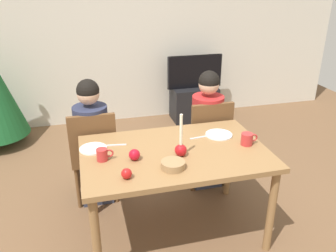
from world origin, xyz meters
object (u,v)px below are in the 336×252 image
at_px(mug_right, 247,139).
at_px(bowl_walnuts, 173,165).
at_px(chair_left, 94,151).
at_px(person_left_child, 93,144).
at_px(person_right_child, 207,131).
at_px(candle_centerpiece, 181,147).
at_px(apple_near_candle, 134,155).
at_px(chair_right, 208,138).
at_px(plate_left, 93,149).
at_px(apple_by_left_plate, 127,174).
at_px(mug_left, 103,155).
at_px(tv, 195,72).
at_px(dining_table, 175,161).
at_px(tv_stand, 194,103).
at_px(plate_right, 219,135).

distance_m(mug_right, bowl_walnuts, 0.68).
bearing_deg(chair_left, person_left_child, 90.00).
xyz_separation_m(person_left_child, person_right_child, (1.09, 0.00, 0.00)).
bearing_deg(mug_right, candle_centerpiece, -175.52).
bearing_deg(apple_near_candle, chair_right, 39.17).
distance_m(chair_left, plate_left, 0.49).
relative_size(person_left_child, apple_by_left_plate, 16.45).
distance_m(chair_left, mug_left, 0.68).
xyz_separation_m(candle_centerpiece, mug_left, (-0.56, 0.08, -0.02)).
bearing_deg(tv, mug_right, -98.78).
height_order(mug_left, mug_right, mug_right).
bearing_deg(tv, bowl_walnuts, -111.77).
relative_size(tv, apple_by_left_plate, 11.09).
distance_m(dining_table, tv_stand, 2.52).
relative_size(tv_stand, mug_right, 4.70).
height_order(chair_right, person_right_child, person_right_child).
relative_size(chair_right, plate_right, 4.08).
height_order(tv, bowl_walnuts, tv).
bearing_deg(dining_table, person_right_child, 51.85).
distance_m(mug_right, apple_by_left_plate, 1.01).
bearing_deg(plate_left, apple_by_left_plate, -68.18).
relative_size(plate_left, plate_right, 0.93).
relative_size(tv_stand, bowl_walnuts, 3.83).
xyz_separation_m(chair_left, tv, (1.52, 1.69, 0.20)).
relative_size(chair_left, plate_left, 4.37).
bearing_deg(person_right_child, tv, 75.38).
height_order(chair_left, person_right_child, person_right_child).
bearing_deg(bowl_walnuts, chair_right, 55.55).
height_order(person_left_child, mug_right, person_left_child).
xyz_separation_m(mug_left, bowl_walnuts, (0.46, -0.23, -0.02)).
distance_m(dining_table, apple_near_candle, 0.34).
relative_size(mug_right, bowl_walnuts, 0.81).
height_order(chair_left, chair_right, same).
relative_size(candle_centerpiece, mug_right, 2.40).
bearing_deg(dining_table, chair_left, 133.85).
bearing_deg(tv_stand, apple_near_candle, -117.94).
height_order(person_right_child, apple_by_left_plate, person_right_child).
relative_size(tv_stand, plate_right, 2.90).
bearing_deg(chair_right, person_right_child, 90.00).
relative_size(chair_left, bowl_walnuts, 5.38).
bearing_deg(candle_centerpiece, tv, 69.03).
relative_size(person_right_child, apple_near_candle, 14.25).
relative_size(person_left_child, candle_centerpiece, 3.59).
bearing_deg(candle_centerpiece, plate_right, 32.21).
height_order(plate_right, apple_by_left_plate, apple_by_left_plate).
relative_size(tv, plate_left, 3.84).
height_order(dining_table, person_left_child, person_left_child).
relative_size(person_right_child, tv, 1.48).
height_order(person_left_child, apple_by_left_plate, person_left_child).
bearing_deg(person_right_child, apple_by_left_plate, -134.33).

